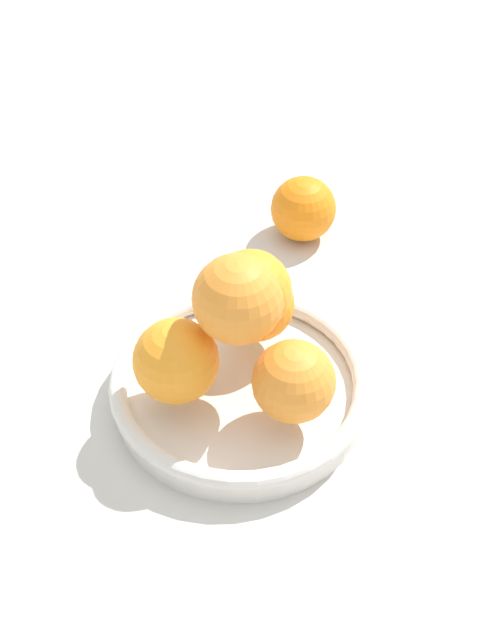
# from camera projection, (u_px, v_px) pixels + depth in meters

# --- Properties ---
(ground_plane) EXTENTS (4.00, 4.00, 0.00)m
(ground_plane) POSITION_uv_depth(u_px,v_px,m) (240.00, 401.00, 0.87)
(ground_plane) COLOR beige
(fruit_bowl) EXTENTS (0.25, 0.25, 0.04)m
(fruit_bowl) POSITION_uv_depth(u_px,v_px,m) (240.00, 387.00, 0.85)
(fruit_bowl) COLOR silver
(fruit_bowl) RESTS_ON ground_plane
(orange_pile) EXTENTS (0.18, 0.17, 0.14)m
(orange_pile) POSITION_uv_depth(u_px,v_px,m) (240.00, 328.00, 0.79)
(orange_pile) COLOR orange
(orange_pile) RESTS_ON fruit_bowl
(stray_orange) EXTENTS (0.08, 0.08, 0.08)m
(stray_orange) POSITION_uv_depth(u_px,v_px,m) (307.00, 209.00, 1.03)
(stray_orange) COLOR orange
(stray_orange) RESTS_ON ground_plane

